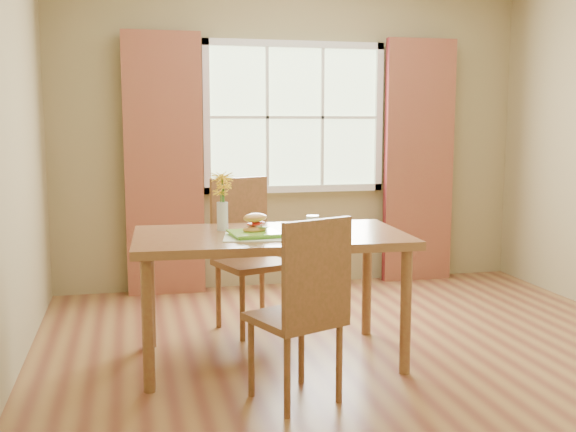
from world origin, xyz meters
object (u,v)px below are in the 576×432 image
(dining_table, at_px, (270,247))
(chair_far, at_px, (246,246))
(croissant_sandwich, at_px, (255,223))
(flower_vase, at_px, (222,194))
(water_glass, at_px, (313,226))
(chair_near, at_px, (305,303))

(dining_table, bearing_deg, chair_far, 95.00)
(croissant_sandwich, bearing_deg, flower_vase, 96.49)
(dining_table, xyz_separation_m, water_glass, (0.24, -0.11, 0.14))
(flower_vase, bearing_deg, chair_near, -71.35)
(chair_near, distance_m, water_glass, 0.70)
(dining_table, height_order, chair_near, chair_near)
(chair_far, height_order, flower_vase, flower_vase)
(chair_near, bearing_deg, water_glass, 49.03)
(dining_table, height_order, croissant_sandwich, croissant_sandwich)
(chair_far, relative_size, flower_vase, 2.96)
(chair_near, height_order, water_glass, chair_near)
(croissant_sandwich, height_order, flower_vase, flower_vase)
(chair_far, distance_m, croissant_sandwich, 0.84)
(chair_near, relative_size, flower_vase, 2.73)
(chair_far, height_order, water_glass, chair_far)
(dining_table, relative_size, flower_vase, 4.61)
(dining_table, xyz_separation_m, chair_far, (-0.03, 0.71, -0.13))
(chair_far, relative_size, croissant_sandwich, 5.70)
(chair_far, distance_m, flower_vase, 0.72)
(croissant_sandwich, relative_size, flower_vase, 0.52)
(chair_near, distance_m, flower_vase, 1.04)
(chair_near, distance_m, chair_far, 1.41)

